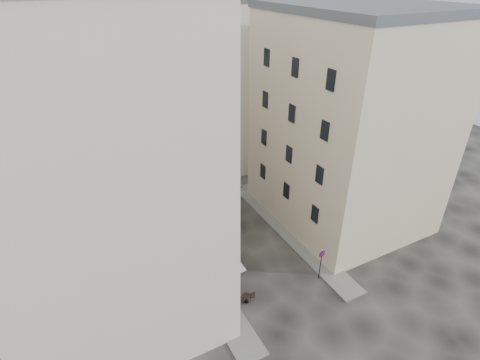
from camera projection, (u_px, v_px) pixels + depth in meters
ground at (261, 267)px, 29.86m from camera, size 90.00×90.00×0.00m
sidewalk_left at (190, 254)px, 31.10m from camera, size 2.00×22.00×0.12m
sidewalk_right at (287, 230)px, 33.96m from camera, size 2.00×18.00×0.12m
building_left at (93, 165)px, 22.87m from camera, size 12.20×16.20×20.60m
building_right at (349, 121)px, 32.22m from camera, size 12.20×14.20×18.60m
building_back at (164, 93)px, 39.54m from camera, size 18.20×10.20×18.60m
cafe_storefront at (205, 258)px, 27.97m from camera, size 1.74×7.30×3.50m
stone_steps at (201, 191)px, 39.37m from camera, size 9.00×3.15×0.80m
bollard_near at (230, 284)px, 27.52m from camera, size 0.12×0.12×0.98m
bollard_mid at (211, 256)px, 30.22m from camera, size 0.12×0.12×0.98m
bollard_far at (195, 232)px, 32.92m from camera, size 0.12×0.12×0.98m
no_parking_sign at (321, 259)px, 27.83m from camera, size 0.63×0.11×2.75m
bistro_table_a at (246, 298)px, 26.52m from camera, size 1.21×0.57×0.85m
bistro_table_b at (231, 277)px, 28.26m from camera, size 1.20×0.56×0.85m
bistro_table_c at (215, 260)px, 29.90m from camera, size 1.34×0.63×0.94m
bistro_table_d at (215, 253)px, 30.61m from camera, size 1.36×0.64×0.95m
bistro_table_e at (198, 243)px, 31.71m from camera, size 1.37×0.64×0.97m
pedestrian at (214, 257)px, 29.77m from camera, size 0.69×0.66×1.59m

